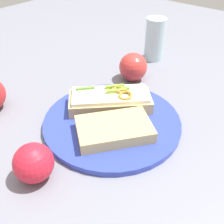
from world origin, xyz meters
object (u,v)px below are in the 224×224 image
(bread_slice_side, at_px, (114,129))
(apple_1, at_px, (133,67))
(sandwich, at_px, (110,100))
(apple_0, at_px, (34,163))
(plate, at_px, (112,122))
(drinking_glass, at_px, (155,39))

(bread_slice_side, bearing_deg, apple_1, 64.53)
(sandwich, xyz_separation_m, apple_0, (-0.23, -0.03, 0.00))
(plate, bearing_deg, apple_0, 177.49)
(plate, distance_m, sandwich, 0.05)
(apple_0, xyz_separation_m, drinking_glass, (0.54, 0.10, 0.03))
(apple_0, bearing_deg, bread_slice_side, -14.53)
(bread_slice_side, height_order, apple_0, apple_0)
(apple_0, distance_m, apple_1, 0.40)
(plate, relative_size, apple_0, 4.27)
(bread_slice_side, xyz_separation_m, apple_1, (0.22, 0.12, 0.01))
(apple_0, bearing_deg, plate, -2.51)
(plate, height_order, apple_0, apple_0)
(drinking_glass, bearing_deg, plate, -161.91)
(apple_1, bearing_deg, sandwich, -162.52)
(plate, height_order, apple_1, apple_1)
(plate, xyz_separation_m, sandwich, (0.03, 0.03, 0.03))
(bread_slice_side, bearing_deg, sandwich, 81.54)
(bread_slice_side, xyz_separation_m, drinking_glass, (0.38, 0.15, 0.04))
(plate, bearing_deg, drinking_glass, 18.09)
(bread_slice_side, relative_size, drinking_glass, 1.16)
(drinking_glass, bearing_deg, apple_0, -169.24)
(apple_0, bearing_deg, drinking_glass, 10.76)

